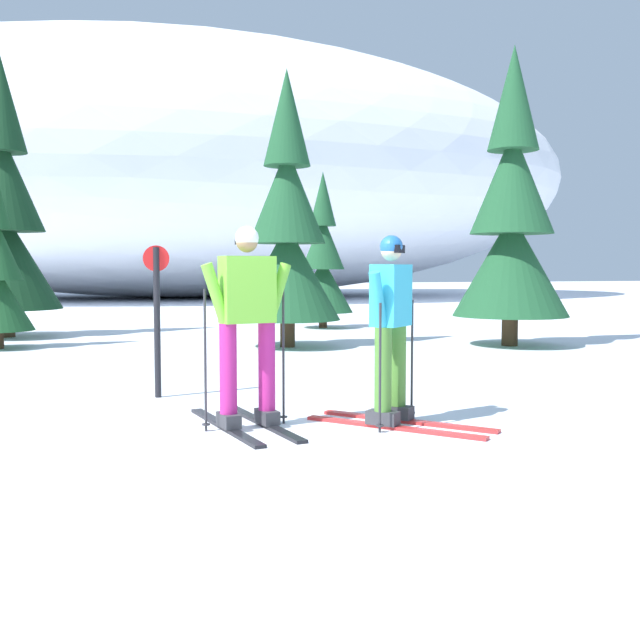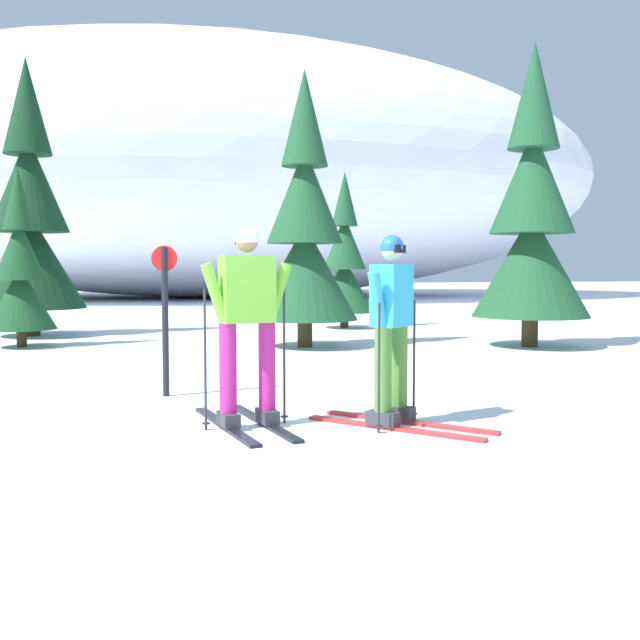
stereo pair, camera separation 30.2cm
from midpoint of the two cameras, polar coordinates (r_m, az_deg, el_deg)
The scene contains 10 objects.
ground_plane at distance 5.81m, azimuth -6.41°, elevation -10.05°, with size 120.00×120.00×0.00m, color white.
skier_cyan_jacket at distance 6.66m, azimuth 6.84°, elevation -0.62°, with size 1.44×1.54×1.70m.
skier_lime_jacket at distance 6.54m, azimuth -4.27°, elevation -0.14°, with size 0.83×1.74×1.77m.
pine_tree_left at distance 16.47m, azimuth -20.79°, elevation 7.11°, with size 2.19×2.19×5.67m.
pine_tree_center_left at distance 14.15m, azimuth -21.36°, elevation 3.39°, with size 1.22×1.22×3.16m.
pine_tree_center_right at distance 13.23m, azimuth -0.51°, elevation 6.73°, with size 1.88×1.88×4.86m.
pine_tree_right at distance 17.43m, azimuth 2.38°, elevation 4.37°, with size 1.40×1.40×3.63m.
pine_tree_far_right at distance 13.85m, azimuth 16.47°, elevation 7.26°, with size 2.06×2.06×5.33m.
snow_ridge_background at distance 36.29m, azimuth -7.72°, elevation 11.15°, with size 38.36×20.04×11.87m, color white.
trail_marker_post at distance 8.29m, azimuth -10.72°, elevation 0.62°, with size 0.28×0.07×1.65m.
Camera 2 is at (-0.61, -5.63, 1.41)m, focal length 41.94 mm.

